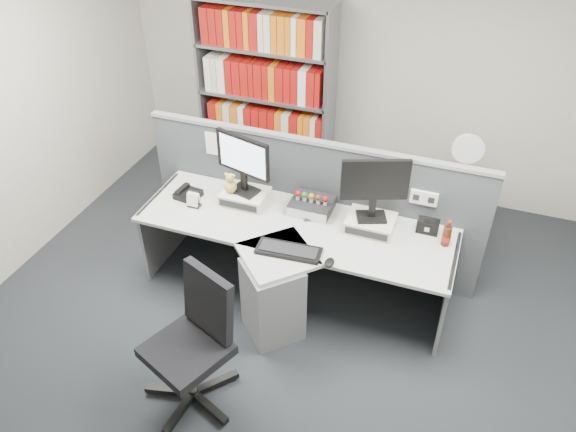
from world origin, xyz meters
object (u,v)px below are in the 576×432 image
at_px(monitor_left, 243,160).
at_px(desk_fan, 467,152).
at_px(desk_calendar, 194,201).
at_px(speaker, 428,226).
at_px(office_chair, 195,339).
at_px(desktop_pc, 312,205).
at_px(cola_bottle, 447,236).
at_px(monitor_right, 375,185).
at_px(filing_cabinet, 455,211).
at_px(desk, 286,265).
at_px(shelving_unit, 266,99).
at_px(keyboard, 289,250).
at_px(desk_phone, 188,194).
at_px(mouse, 329,263).

distance_m(monitor_left, desk_fan, 2.00).
xyz_separation_m(desk_calendar, desk_fan, (2.09, 1.23, 0.22)).
xyz_separation_m(speaker, office_chair, (-1.30, -1.52, -0.22)).
xyz_separation_m(desktop_pc, cola_bottle, (1.12, -0.08, 0.04)).
distance_m(monitor_right, filing_cabinet, 1.43).
distance_m(desk, shelving_unit, 2.12).
height_order(keyboard, desk_phone, desk_phone).
relative_size(keyboard, desk_phone, 2.31).
height_order(mouse, desk_calendar, desk_calendar).
xyz_separation_m(monitor_right, speaker, (0.44, 0.11, -0.36)).
bearing_deg(desk_calendar, office_chair, -62.71).
distance_m(desktop_pc, keyboard, 0.58).
bearing_deg(desktop_pc, speaker, 2.11).
bearing_deg(desktop_pc, keyboard, -89.26).
relative_size(desktop_pc, desk_fan, 0.73).
bearing_deg(desktop_pc, desk, -98.09).
bearing_deg(filing_cabinet, desk, -130.61).
relative_size(desk_phone, cola_bottle, 0.97).
relative_size(desktop_pc, shelving_unit, 0.17).
bearing_deg(desk_fan, filing_cabinet, 90.00).
xyz_separation_m(mouse, desk_fan, (0.79, 1.56, 0.26)).
bearing_deg(speaker, desktop_pc, -177.89).
height_order(cola_bottle, shelving_unit, shelving_unit).
xyz_separation_m(shelving_unit, desk_fan, (2.10, -0.45, 0.02)).
bearing_deg(desk_phone, desk_fan, 27.09).
xyz_separation_m(mouse, desk_calendar, (-1.30, 0.32, 0.03)).
height_order(desk_phone, shelving_unit, shelving_unit).
height_order(mouse, office_chair, office_chair).
bearing_deg(office_chair, desk, 74.80).
xyz_separation_m(keyboard, mouse, (0.33, -0.03, 0.01)).
relative_size(shelving_unit, desk_fan, 4.20).
distance_m(desk_phone, filing_cabinet, 2.51).
bearing_deg(desk_phone, shelving_unit, 86.12).
distance_m(desk_phone, office_chair, 1.50).
bearing_deg(desk_fan, monitor_right, -121.17).
relative_size(monitor_right, speaker, 3.10).
xyz_separation_m(desk_calendar, speaker, (1.92, 0.33, 0.00)).
bearing_deg(filing_cabinet, desk_calendar, -149.45).
relative_size(shelving_unit, filing_cabinet, 2.86).
bearing_deg(speaker, keyboard, -147.05).
distance_m(monitor_left, shelving_unit, 1.52).
height_order(desk_calendar, office_chair, office_chair).
bearing_deg(monitor_right, desktop_pc, 171.97).
relative_size(speaker, desk_fan, 0.36).
bearing_deg(speaker, desk, -154.36).
height_order(monitor_right, mouse, monitor_right).
relative_size(desk, monitor_right, 4.86).
distance_m(mouse, speaker, 0.90).
bearing_deg(desk, filing_cabinet, 49.39).
xyz_separation_m(monitor_right, desk_phone, (-1.59, -0.11, -0.39)).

